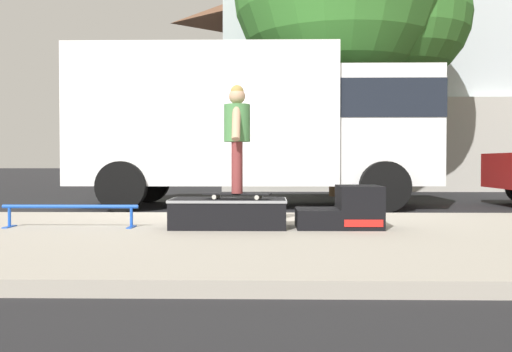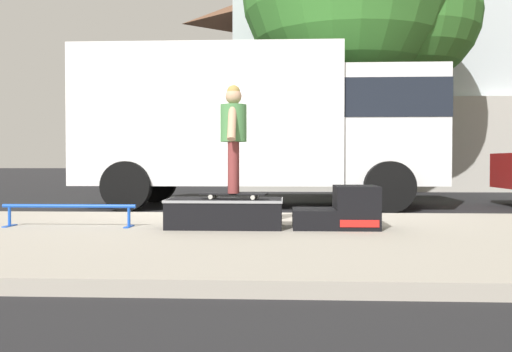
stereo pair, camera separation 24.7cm
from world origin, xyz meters
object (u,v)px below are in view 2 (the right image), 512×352
object	(u,v)px
kicker_ramp	(343,211)
box_truck	(260,121)
skate_box	(225,212)
grind_rail	(69,210)
skateboard	(234,194)
skater_kid	(234,130)

from	to	relation	value
kicker_ramp	box_truck	world-z (taller)	box_truck
skate_box	box_truck	world-z (taller)	box_truck
grind_rail	skateboard	world-z (taller)	skateboard
skate_box	grind_rail	distance (m)	1.86
skateboard	skate_box	bearing A→B (deg)	157.71
kicker_ramp	skateboard	xyz separation A→B (m)	(-1.26, -0.04, 0.19)
skate_box	box_truck	xyz separation A→B (m)	(0.21, 4.70, 1.40)
skate_box	box_truck	size ratio (longest dim) A/B	0.19
kicker_ramp	skateboard	bearing A→B (deg)	-178.12
skate_box	skateboard	world-z (taller)	skateboard
skate_box	skater_kid	bearing A→B (deg)	-22.29
skate_box	kicker_ramp	distance (m)	1.37
skateboard	grind_rail	bearing A→B (deg)	179.24
kicker_ramp	grind_rail	world-z (taller)	kicker_ramp
skater_kid	box_truck	distance (m)	4.77
kicker_ramp	box_truck	xyz separation A→B (m)	(-1.16, 4.70, 1.38)
kicker_ramp	box_truck	size ratio (longest dim) A/B	0.14
skater_kid	kicker_ramp	bearing A→B (deg)	1.88
grind_rail	skateboard	bearing A→B (deg)	-0.76
skater_kid	skateboard	bearing A→B (deg)	-93.58
grind_rail	skater_kid	bearing A→B (deg)	-0.76
skate_box	skater_kid	size ratio (longest dim) A/B	1.07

